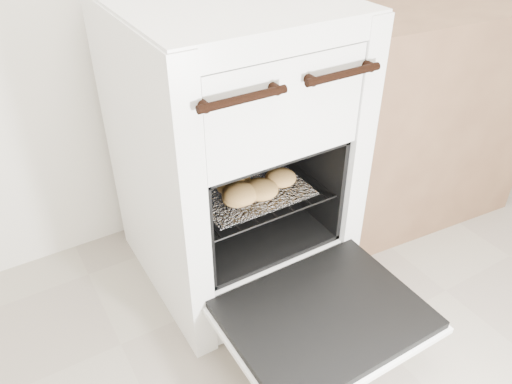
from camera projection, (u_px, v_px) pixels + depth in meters
stove at (232, 157)px, 1.53m from camera, size 0.58×0.65×0.89m
oven_door at (324, 317)px, 1.32m from camera, size 0.53×0.41×0.04m
oven_rack at (243, 185)px, 1.52m from camera, size 0.42×0.41×0.01m
foil_sheet at (246, 186)px, 1.50m from camera, size 0.33×0.29×0.01m
baked_rolls at (247, 187)px, 1.45m from camera, size 0.28×0.24×0.05m
counter at (402, 112)px, 1.88m from camera, size 0.84×0.60×0.80m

